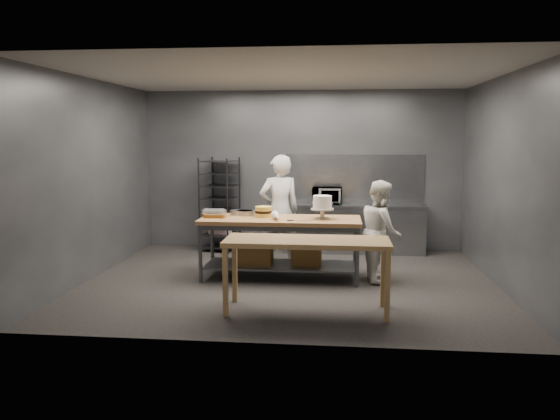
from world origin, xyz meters
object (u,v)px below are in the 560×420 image
object	(u,v)px
chef_behind	(279,211)
layer_cake	(264,212)
work_table	(279,241)
microwave	(327,196)
frosted_cake_stand	(322,204)
speed_rack	(220,205)
near_counter	(307,246)
chef_right	(381,231)

from	to	relation	value
chef_behind	layer_cake	bearing A→B (deg)	56.64
work_table	layer_cake	bearing A→B (deg)	156.32
microwave	frosted_cake_stand	size ratio (longest dim) A/B	1.56
microwave	speed_rack	bearing A→B (deg)	-177.72
speed_rack	layer_cake	world-z (taller)	speed_rack
speed_rack	microwave	distance (m)	2.02
near_counter	chef_behind	world-z (taller)	chef_behind
speed_rack	chef_behind	xyz separation A→B (m)	(1.25, -1.12, 0.07)
microwave	work_table	bearing A→B (deg)	-108.59
near_counter	speed_rack	size ratio (longest dim) A/B	1.14
near_counter	microwave	distance (m)	3.58
speed_rack	microwave	world-z (taller)	speed_rack
chef_right	frosted_cake_stand	world-z (taller)	chef_right
speed_rack	layer_cake	bearing A→B (deg)	-59.52
work_table	layer_cake	xyz separation A→B (m)	(-0.25, 0.11, 0.43)
work_table	chef_right	xyz separation A→B (m)	(1.51, 0.03, 0.18)
speed_rack	near_counter	bearing A→B (deg)	-62.34
work_table	frosted_cake_stand	size ratio (longest dim) A/B	6.89
speed_rack	frosted_cake_stand	xyz separation A→B (m)	(1.97, -1.96, 0.29)
microwave	frosted_cake_stand	xyz separation A→B (m)	(-0.03, -2.04, 0.10)
work_table	frosted_cake_stand	distance (m)	0.87
work_table	near_counter	bearing A→B (deg)	-71.97
work_table	near_counter	size ratio (longest dim) A/B	1.20
near_counter	microwave	size ratio (longest dim) A/B	3.69
chef_behind	layer_cake	size ratio (longest dim) A/B	6.99
chef_behind	microwave	bearing A→B (deg)	-142.84
near_counter	layer_cake	xyz separation A→B (m)	(-0.75, 1.65, 0.19)
speed_rack	microwave	size ratio (longest dim) A/B	3.23
work_table	frosted_cake_stand	xyz separation A→B (m)	(0.65, -0.02, 0.57)
near_counter	chef_right	xyz separation A→B (m)	(1.01, 1.57, -0.06)
near_counter	frosted_cake_stand	world-z (taller)	frosted_cake_stand
chef_right	layer_cake	size ratio (longest dim) A/B	5.70
near_counter	chef_right	bearing A→B (deg)	57.27
near_counter	layer_cake	bearing A→B (deg)	114.36
chef_behind	chef_right	xyz separation A→B (m)	(1.59, -0.80, -0.17)
work_table	chef_behind	xyz separation A→B (m)	(-0.08, 0.83, 0.35)
near_counter	layer_cake	size ratio (longest dim) A/B	7.59
frosted_cake_stand	microwave	bearing A→B (deg)	89.07
chef_behind	microwave	distance (m)	1.42
frosted_cake_stand	chef_behind	bearing A→B (deg)	130.67
work_table	chef_behind	bearing A→B (deg)	95.49
chef_behind	chef_right	size ratio (longest dim) A/B	1.23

